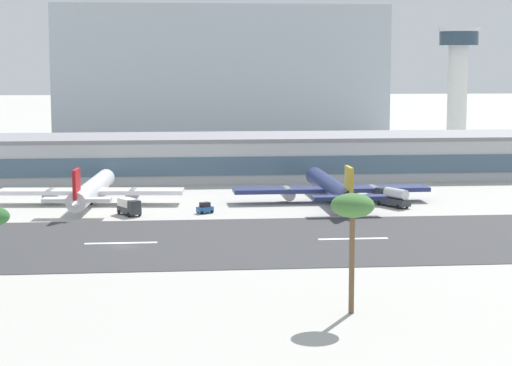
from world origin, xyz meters
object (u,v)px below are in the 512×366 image
(palm_tree_1, at_px, (353,209))
(distant_hotel_block, at_px, (220,75))
(terminal_building, at_px, (204,157))
(service_baggage_tug_1, at_px, (205,208))
(airliner_red_tail_gate_0, at_px, (91,190))
(service_fuel_truck_0, at_px, (393,197))
(control_tower, at_px, (458,76))
(service_box_truck_2, at_px, (129,206))
(airliner_gold_tail_gate_1, at_px, (332,188))

(palm_tree_1, bearing_deg, distant_hotel_block, 90.28)
(terminal_building, relative_size, distant_hotel_block, 1.55)
(terminal_building, height_order, service_baggage_tug_1, terminal_building)
(distant_hotel_block, xyz_separation_m, service_baggage_tug_1, (-13.03, -163.45, -23.95))
(airliner_red_tail_gate_0, bearing_deg, service_fuel_truck_0, -93.11)
(airliner_red_tail_gate_0, xyz_separation_m, service_baggage_tug_1, (23.39, -13.76, -1.96))
(terminal_building, height_order, control_tower, control_tower)
(control_tower, bearing_deg, service_baggage_tug_1, -128.99)
(airliner_red_tail_gate_0, bearing_deg, service_box_truck_2, -145.07)
(terminal_building, height_order, distant_hotel_block, distant_hotel_block)
(control_tower, distance_m, service_box_truck_2, 145.78)
(control_tower, relative_size, palm_tree_1, 2.78)
(control_tower, bearing_deg, distant_hotel_block, 139.81)
(control_tower, relative_size, service_baggage_tug_1, 11.29)
(airliner_red_tail_gate_0, relative_size, palm_tree_1, 3.11)
(terminal_building, distance_m, service_box_truck_2, 60.25)
(palm_tree_1, bearing_deg, control_tower, 68.85)
(terminal_building, bearing_deg, control_tower, 29.86)
(service_fuel_truck_0, distance_m, service_box_truck_2, 54.47)
(distant_hotel_block, relative_size, palm_tree_1, 8.23)
(palm_tree_1, bearing_deg, airliner_gold_tail_gate_1, 81.28)
(control_tower, xyz_separation_m, service_baggage_tug_1, (-83.87, -103.61, -24.30))
(airliner_red_tail_gate_0, bearing_deg, airliner_gold_tail_gate_1, -87.56)
(terminal_building, distance_m, service_fuel_truck_0, 63.87)
(airliner_gold_tail_gate_1, height_order, service_fuel_truck_0, airliner_gold_tail_gate_1)
(control_tower, height_order, airliner_red_tail_gate_0, control_tower)
(airliner_gold_tail_gate_1, xyz_separation_m, palm_tree_1, (-13.49, -87.91, 9.59))
(service_fuel_truck_0, height_order, palm_tree_1, palm_tree_1)
(service_box_truck_2, bearing_deg, airliner_red_tail_gate_0, -178.95)
(airliner_gold_tail_gate_1, bearing_deg, palm_tree_1, 170.41)
(service_baggage_tug_1, height_order, service_box_truck_2, service_box_truck_2)
(terminal_building, xyz_separation_m, distant_hotel_block, (10.88, 106.76, 19.46))
(distant_hotel_block, height_order, service_fuel_truck_0, distant_hotel_block)
(control_tower, height_order, service_baggage_tug_1, control_tower)
(service_box_truck_2, bearing_deg, service_baggage_tug_1, 64.85)
(distant_hotel_block, distance_m, service_fuel_truck_0, 162.42)
(airliner_red_tail_gate_0, bearing_deg, palm_tree_1, -152.36)
(service_baggage_tug_1, relative_size, palm_tree_1, 0.25)
(control_tower, height_order, palm_tree_1, control_tower)
(terminal_building, relative_size, control_tower, 4.60)
(service_baggage_tug_1, bearing_deg, airliner_gold_tail_gate_1, 175.94)
(distant_hotel_block, height_order, airliner_gold_tail_gate_1, distant_hotel_block)
(distant_hotel_block, bearing_deg, service_box_truck_2, -99.65)
(service_fuel_truck_0, bearing_deg, palm_tree_1, 135.51)
(distant_hotel_block, xyz_separation_m, airliner_gold_tail_gate_1, (14.66, -152.00, -21.93))
(control_tower, relative_size, airliner_gold_tail_gate_1, 0.87)
(palm_tree_1, bearing_deg, terminal_building, 95.17)
(airliner_gold_tail_gate_1, bearing_deg, service_baggage_tug_1, 111.60)
(control_tower, height_order, distant_hotel_block, distant_hotel_block)
(distant_hotel_block, relative_size, service_fuel_truck_0, 13.68)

